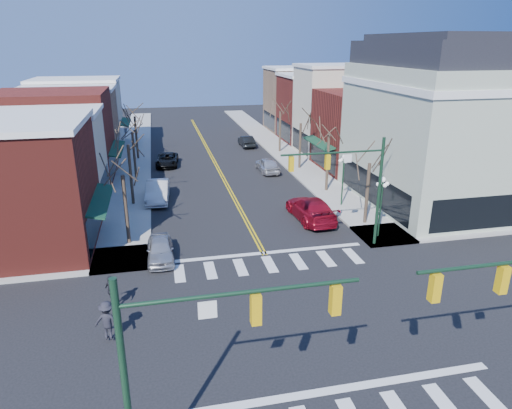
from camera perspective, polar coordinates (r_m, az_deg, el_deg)
ground at (r=22.62m, az=5.64°, el=-14.44°), size 160.00×160.00×0.00m
sidewalk_left at (r=39.88m, az=-15.51°, el=0.49°), size 3.50×70.00×0.15m
sidewalk_right at (r=42.47m, az=8.72°, el=2.15°), size 3.50×70.00×0.15m
bldg_left_brick_a at (r=32.16m, az=-28.82°, el=1.54°), size 10.00×8.50×8.00m
bldg_left_stucco_a at (r=39.45m, az=-25.86°, el=4.59°), size 10.00×7.00×7.50m
bldg_left_brick_b at (r=46.99m, az=-23.89°, el=7.64°), size 10.00×9.00×8.50m
bldg_left_tan at (r=55.04m, az=-22.30°, el=9.00°), size 10.00×7.50×7.80m
bldg_left_stucco_b at (r=62.57m, az=-21.22°, el=10.43°), size 10.00×8.00×8.20m
bldg_right_brick_a at (r=49.34m, az=14.01°, el=8.92°), size 10.00×8.50×8.00m
bldg_right_stucco at (r=56.15m, az=10.62°, el=11.43°), size 10.00×7.00×10.00m
bldg_right_brick_b at (r=63.17m, az=7.94°, el=11.76°), size 10.00×8.00×8.50m
bldg_right_tan at (r=70.64m, az=5.69°, el=12.86°), size 10.00×8.00×9.00m
victorian_corner at (r=39.84m, az=22.72°, el=9.46°), size 12.25×14.25×13.30m
traffic_mast_near_left at (r=13.05m, az=-7.80°, el=-17.93°), size 6.60×0.28×7.20m
traffic_mast_far_right at (r=28.83m, az=12.01°, el=3.20°), size 6.60×0.28×7.20m
lamppost_corner at (r=31.42m, az=15.41°, el=0.94°), size 0.36×0.36×4.33m
lamppost_midblock at (r=37.03m, az=10.86°, el=4.09°), size 0.36×0.36×4.33m
tree_left_a at (r=30.62m, az=-15.93°, el=-0.75°), size 0.24×0.24×4.76m
tree_left_b at (r=38.20m, az=-15.38°, el=3.52°), size 0.24×0.24×5.04m
tree_left_c at (r=46.01m, az=-14.97°, el=5.90°), size 0.24×0.24×4.55m
tree_left_d at (r=53.79m, az=-14.71°, el=8.02°), size 0.24×0.24×4.90m
tree_right_a at (r=33.82m, az=13.71°, el=1.24°), size 0.24×0.24×4.62m
tree_right_b at (r=40.77m, az=8.93°, el=5.08°), size 0.24×0.24×5.18m
tree_right_c at (r=48.15m, az=5.52°, el=7.23°), size 0.24×0.24×4.83m
tree_right_d at (r=55.65m, az=3.01°, el=9.03°), size 0.24×0.24×4.97m
car_left_near at (r=28.65m, az=-11.87°, el=-5.51°), size 1.63×4.01×1.36m
car_left_mid at (r=39.17m, az=-12.21°, el=1.61°), size 2.13×5.23×1.69m
car_left_far at (r=50.59m, az=-11.05°, el=5.52°), size 2.69×5.00×1.33m
car_right_near at (r=34.47m, az=6.86°, el=-0.53°), size 2.69×6.04×1.72m
car_right_mid at (r=47.15m, az=1.43°, el=4.98°), size 1.92×4.52×1.52m
car_right_far at (r=59.08m, az=-1.21°, el=7.91°), size 1.60×4.30×1.40m
pedestrian_dark_a at (r=24.14m, az=-17.66°, el=-10.26°), size 0.91×1.03×1.67m
pedestrian_dark_b at (r=21.75m, az=-18.06°, el=-13.60°), size 1.30×0.91×1.83m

